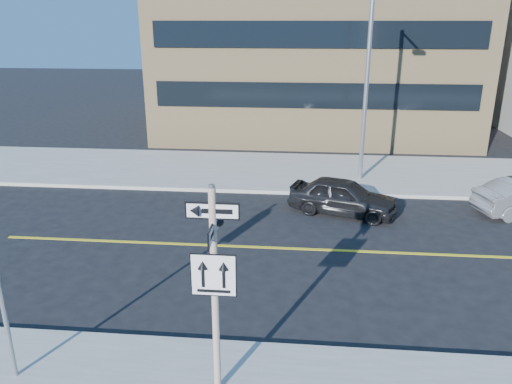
# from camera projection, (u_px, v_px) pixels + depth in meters

# --- Properties ---
(ground) EXTENTS (120.00, 120.00, 0.00)m
(ground) POSITION_uv_depth(u_px,v_px,m) (236.00, 320.00, 11.80)
(ground) COLOR black
(ground) RESTS_ON ground
(sign_pole) EXTENTS (0.92, 0.92, 4.06)m
(sign_pole) POSITION_uv_depth(u_px,v_px,m) (214.00, 282.00, 8.64)
(sign_pole) COLOR white
(sign_pole) RESTS_ON near_sidewalk
(parked_car_a) EXTENTS (2.69, 4.17, 1.32)m
(parked_car_a) POSITION_uv_depth(u_px,v_px,m) (343.00, 196.00, 18.04)
(parked_car_a) COLOR black
(parked_car_a) RESTS_ON ground
(streetlight_a) EXTENTS (0.55, 2.25, 8.00)m
(streetlight_a) POSITION_uv_depth(u_px,v_px,m) (368.00, 71.00, 19.99)
(streetlight_a) COLOR gray
(streetlight_a) RESTS_ON far_sidewalk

